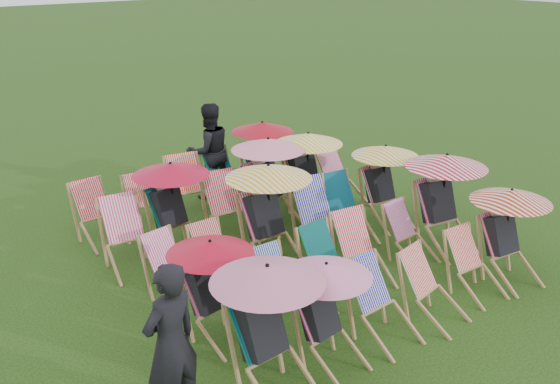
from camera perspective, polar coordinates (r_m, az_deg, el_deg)
ground at (r=9.29m, az=1.33°, el=-6.05°), size 100.00×100.00×0.00m
deckchair_0 at (r=6.36m, az=-0.82°, el=-12.41°), size 1.16×1.23×1.38m
deckchair_1 at (r=6.81m, az=4.49°, el=-11.05°), size 0.99×1.06×1.18m
deckchair_2 at (r=7.38m, az=9.46°, el=-10.02°), size 0.64×0.87×0.92m
deckchair_3 at (r=7.86m, az=13.93°, el=-8.53°), size 0.71×0.89×0.87m
deckchair_4 at (r=8.58m, az=17.50°, el=-6.38°), size 0.59×0.80×0.84m
deckchair_5 at (r=9.00m, az=20.27°, el=-3.64°), size 1.07×1.14×1.27m
deckchair_6 at (r=7.25m, az=-6.01°, el=-8.84°), size 1.01×1.09×1.20m
deckchair_7 at (r=7.70m, az=-0.03°, el=-8.63°), size 0.59×0.80×0.84m
deckchair_8 at (r=8.17m, az=4.73°, el=-6.58°), size 0.62×0.85×0.91m
deckchair_9 at (r=8.54m, az=7.61°, el=-5.31°), size 0.72×0.93×0.94m
deckchair_10 at (r=9.27m, az=11.90°, el=-3.76°), size 0.60×0.80×0.83m
deckchair_11 at (r=9.65m, az=14.89°, el=-0.77°), size 1.22×1.30×1.44m
deckchair_12 at (r=8.20m, az=-9.67°, el=-6.94°), size 0.68×0.86×0.85m
deckchair_13 at (r=8.44m, az=-5.70°, el=-5.97°), size 0.55×0.77×0.83m
deckchair_14 at (r=8.83m, az=-0.87°, el=-2.03°), size 1.23×1.27×1.46m
deckchair_15 at (r=9.38m, az=3.78°, el=-2.33°), size 0.81×1.04×1.03m
deckchair_16 at (r=9.76m, az=6.24°, el=-1.59°), size 0.74×0.96×0.99m
deckchair_17 at (r=10.36m, az=9.63°, el=0.75°), size 1.10×1.16×1.30m
deckchair_18 at (r=9.05m, az=-13.67°, el=-3.97°), size 0.76×0.98×0.99m
deckchair_19 at (r=9.37m, az=-9.62°, el=-1.31°), size 1.14×1.22×1.35m
deckchair_20 at (r=9.76m, az=-4.63°, el=-1.49°), size 0.80×1.01×1.00m
deckchair_21 at (r=10.16m, az=-0.84°, el=1.06°), size 1.21×1.29×1.43m
deckchair_22 at (r=10.62m, az=2.68°, el=1.81°), size 1.17×1.23×1.39m
deckchair_23 at (r=11.12m, az=5.65°, el=1.32°), size 0.73×0.96×0.99m
deckchair_24 at (r=10.03m, az=-16.26°, el=-1.92°), size 0.66×0.88×0.92m
deckchair_25 at (r=10.40m, az=-12.24°, el=-0.97°), size 0.61×0.81×0.83m
deckchair_26 at (r=10.62m, az=-8.21°, el=0.29°), size 0.82×1.03×1.01m
deckchair_27 at (r=11.12m, az=-4.90°, el=1.25°), size 0.66×0.90×0.96m
deckchair_28 at (r=11.44m, az=-1.55°, el=3.16°), size 1.14×1.21×1.35m
deckchair_29 at (r=11.95m, az=2.08°, el=2.54°), size 0.60×0.82×0.87m
person_left at (r=6.07m, az=-9.96°, el=-13.46°), size 0.67×0.50×1.66m
person_rear at (r=11.33m, az=-6.49°, el=3.72°), size 0.92×0.76×1.76m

